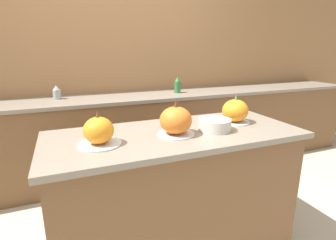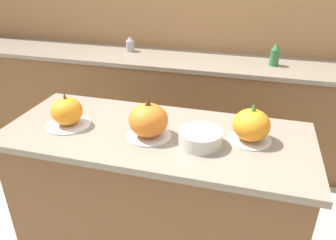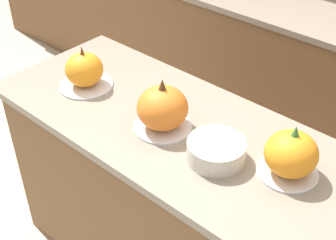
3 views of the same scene
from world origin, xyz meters
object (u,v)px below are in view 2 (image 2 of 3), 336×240
object	(u,v)px
pumpkin_cake_center	(148,121)
bottle_tall	(275,55)
mixing_bowl	(200,138)
pumpkin_cake_right	(251,126)
bottle_short	(130,44)
pumpkin_cake_left	(67,113)

from	to	relation	value
pumpkin_cake_center	bottle_tall	size ratio (longest dim) A/B	1.21
mixing_bowl	pumpkin_cake_right	bearing A→B (deg)	24.58
bottle_short	mixing_bowl	distance (m)	1.75
pumpkin_cake_center	mixing_bowl	distance (m)	0.27
pumpkin_cake_right	mixing_bowl	bearing A→B (deg)	-155.42
bottle_tall	bottle_short	distance (m)	1.29
pumpkin_cake_center	bottle_tall	xyz separation A→B (m)	(0.62, 1.37, 0.01)
bottle_tall	pumpkin_cake_center	bearing A→B (deg)	-114.21
pumpkin_cake_right	bottle_tall	bearing A→B (deg)	84.49
pumpkin_cake_center	mixing_bowl	world-z (taller)	pumpkin_cake_center
pumpkin_cake_left	pumpkin_cake_right	xyz separation A→B (m)	(0.94, 0.09, 0.01)
pumpkin_cake_left	pumpkin_cake_center	bearing A→B (deg)	0.15
pumpkin_cake_left	bottle_tall	xyz separation A→B (m)	(1.07, 1.37, 0.02)
pumpkin_cake_left	mixing_bowl	size ratio (longest dim) A/B	1.14
bottle_tall	bottle_short	size ratio (longest dim) A/B	1.36
pumpkin_cake_left	pumpkin_cake_center	size ratio (longest dim) A/B	1.05
bottle_short	pumpkin_cake_center	bearing A→B (deg)	-65.33
pumpkin_cake_left	bottle_tall	distance (m)	1.74
bottle_short	mixing_bowl	bearing A→B (deg)	-57.62
mixing_bowl	bottle_short	bearing A→B (deg)	122.38
pumpkin_cake_left	bottle_short	xyz separation A→B (m)	(-0.22, 1.47, -0.00)
pumpkin_cake_left	bottle_short	distance (m)	1.48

